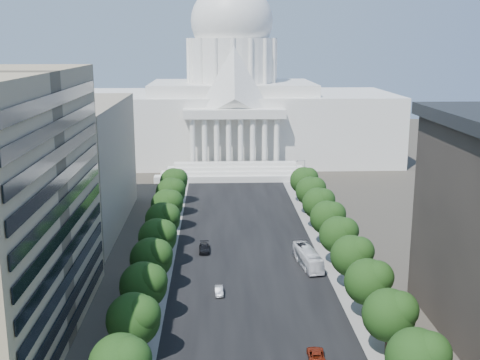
{
  "coord_description": "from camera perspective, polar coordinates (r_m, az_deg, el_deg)",
  "views": [
    {
      "loc": [
        -6.26,
        -41.64,
        44.05
      ],
      "look_at": [
        -1.47,
        75.97,
        16.73
      ],
      "focal_mm": 45.0,
      "sensor_mm": 36.0,
      "label": 1
    }
  ],
  "objects": [
    {
      "name": "car_dark_b",
      "position": [
        129.38,
        -3.4,
        -6.48
      ],
      "size": [
        2.41,
        5.67,
        1.63
      ],
      "primitive_type": "imported",
      "rotation": [
        0.0,
        0.0,
        0.02
      ],
      "color": "black",
      "rests_on": "ground"
    },
    {
      "name": "road_asphalt",
      "position": [
        138.95,
        0.37,
        -5.41
      ],
      "size": [
        30.0,
        260.0,
        0.01
      ],
      "primitive_type": "cube",
      "color": "black",
      "rests_on": "ground"
    },
    {
      "name": "streetlight_d",
      "position": [
        134.84,
        8.97,
        -3.57
      ],
      "size": [
        2.61,
        0.44,
        9.0
      ],
      "color": "gray",
      "rests_on": "ground"
    },
    {
      "name": "tree_l_j",
      "position": [
        166.15,
        -6.2,
        -0.09
      ],
      "size": [
        7.79,
        7.6,
        9.97
      ],
      "color": "#33261C",
      "rests_on": "ground"
    },
    {
      "name": "tree_l_h",
      "position": [
        142.95,
        -6.83,
        -2.28
      ],
      "size": [
        7.79,
        7.6,
        9.97
      ],
      "color": "#33261C",
      "rests_on": "ground"
    },
    {
      "name": "streetlight_f",
      "position": [
        182.61,
        5.96,
        0.91
      ],
      "size": [
        2.61,
        0.44,
        9.0
      ],
      "color": "gray",
      "rests_on": "ground"
    },
    {
      "name": "car_red",
      "position": [
        89.11,
        7.22,
        -16.14
      ],
      "size": [
        2.69,
        5.28,
        1.43
      ],
      "primitive_type": "imported",
      "rotation": [
        0.0,
        0.0,
        3.08
      ],
      "color": "maroon",
      "rests_on": "ground"
    },
    {
      "name": "tree_l_e",
      "position": [
        108.78,
        -8.27,
        -7.29
      ],
      "size": [
        7.79,
        7.6,
        9.97
      ],
      "color": "#33261C",
      "rests_on": "ground"
    },
    {
      "name": "tree_r_g",
      "position": [
        133.24,
        8.42,
        -3.47
      ],
      "size": [
        7.79,
        7.6,
        9.97
      ],
      "color": "#33261C",
      "rests_on": "ground"
    },
    {
      "name": "sidewalk_right",
      "position": [
        141.09,
        8.14,
        -5.26
      ],
      "size": [
        8.0,
        260.0,
        0.02
      ],
      "primitive_type": "cube",
      "color": "gray",
      "rests_on": "ground"
    },
    {
      "name": "streetlight_e",
      "position": [
        158.55,
        7.24,
        -0.99
      ],
      "size": [
        2.61,
        0.44,
        9.0
      ],
      "color": "gray",
      "rests_on": "ground"
    },
    {
      "name": "tree_r_c",
      "position": [
        89.53,
        14.17,
        -12.19
      ],
      "size": [
        7.79,
        7.6,
        9.97
      ],
      "color": "#33261C",
      "rests_on": "ground"
    },
    {
      "name": "tree_r_d",
      "position": [
        100.09,
        12.24,
        -9.31
      ],
      "size": [
        7.79,
        7.6,
        9.97
      ],
      "color": "#33261C",
      "rests_on": "ground"
    },
    {
      "name": "tree_r_j",
      "position": [
        167.58,
        6.17,
        0.03
      ],
      "size": [
        7.79,
        7.6,
        9.97
      ],
      "color": "#33261C",
      "rests_on": "ground"
    },
    {
      "name": "tree_l_d",
      "position": [
        97.69,
        -8.98,
        -9.74
      ],
      "size": [
        7.79,
        7.6,
        9.97
      ],
      "color": "#33261C",
      "rests_on": "ground"
    },
    {
      "name": "car_silver",
      "position": [
        108.72,
        -2.01,
        -10.46
      ],
      "size": [
        1.62,
        4.13,
        1.34
      ],
      "primitive_type": "imported",
      "rotation": [
        0.0,
        0.0,
        0.05
      ],
      "color": "#9C9EA3",
      "rests_on": "ground"
    },
    {
      "name": "tree_l_f",
      "position": [
        120.05,
        -7.69,
        -5.3
      ],
      "size": [
        7.79,
        7.6,
        9.97
      ],
      "color": "#33261C",
      "rests_on": "ground"
    },
    {
      "name": "tree_r_f",
      "position": [
        122.01,
        9.45,
        -5.06
      ],
      "size": [
        7.79,
        7.6,
        9.97
      ],
      "color": "#33261C",
      "rests_on": "ground"
    },
    {
      "name": "tree_l_c",
      "position": [
        86.84,
        -9.89,
        -12.79
      ],
      "size": [
        7.79,
        7.6,
        9.97
      ],
      "color": "#33261C",
      "rests_on": "ground"
    },
    {
      "name": "streetlight_c",
      "position": [
        111.69,
        11.46,
        -7.22
      ],
      "size": [
        2.61,
        0.44,
        9.0
      ],
      "color": "gray",
      "rests_on": "ground"
    },
    {
      "name": "capitol",
      "position": [
        227.88,
        -0.75,
        7.01
      ],
      "size": [
        120.0,
        56.0,
        73.0
      ],
      "color": "white",
      "rests_on": "ground"
    },
    {
      "name": "tree_r_b",
      "position": [
        79.38,
        16.67,
        -15.8
      ],
      "size": [
        7.79,
        7.6,
        9.97
      ],
      "color": "#33261C",
      "rests_on": "ground"
    },
    {
      "name": "office_block_left_far",
      "position": [
        150.49,
        -18.39,
        1.26
      ],
      "size": [
        38.0,
        52.0,
        30.0
      ],
      "primitive_type": "cube",
      "color": "gray",
      "rests_on": "ground"
    },
    {
      "name": "tree_r_e",
      "position": [
        110.94,
        10.7,
        -6.98
      ],
      "size": [
        7.79,
        7.6,
        9.97
      ],
      "color": "#33261C",
      "rests_on": "ground"
    },
    {
      "name": "city_bus",
      "position": [
        121.76,
        6.45,
        -7.33
      ],
      "size": [
        4.7,
        13.09,
        3.57
      ],
      "primitive_type": "imported",
      "rotation": [
        0.0,
        0.0,
        0.14
      ],
      "color": "white",
      "rests_on": "ground"
    },
    {
      "name": "sidewalk_left",
      "position": [
        139.39,
        -7.49,
        -5.47
      ],
      "size": [
        8.0,
        260.0,
        0.02
      ],
      "primitive_type": "cube",
      "color": "gray",
      "rests_on": "ground"
    },
    {
      "name": "streetlight_b",
      "position": [
        89.55,
        15.28,
        -12.7
      ],
      "size": [
        2.61,
        0.44,
        9.0
      ],
      "color": "gray",
      "rests_on": "ground"
    },
    {
      "name": "tree_r_i",
      "position": [
        156.05,
        6.81,
        -0.97
      ],
      "size": [
        7.79,
        7.6,
        9.97
      ],
      "color": "#33261C",
      "rests_on": "ground"
    },
    {
      "name": "tree_r_h",
      "position": [
        144.6,
        7.55,
        -2.12
      ],
      "size": [
        7.79,
        7.6,
        9.97
      ],
      "color": "#33261C",
      "rests_on": "ground"
    },
    {
      "name": "tree_l_g",
      "position": [
        131.45,
        -7.22,
        -3.66
      ],
      "size": [
        7.79,
        7.6,
        9.97
      ],
      "color": "#33261C",
      "rests_on": "ground"
    },
    {
      "name": "tree_l_i",
      "position": [
        154.52,
        -6.49,
        -1.1
      ],
      "size": [
        7.79,
        7.6,
        9.97
      ],
      "color": "#33261C",
      "rests_on": "ground"
    }
  ]
}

